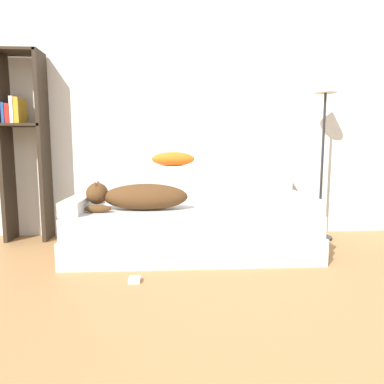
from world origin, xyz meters
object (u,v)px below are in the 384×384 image
at_px(couch, 191,230).
at_px(laptop, 215,209).
at_px(throw_pillow, 173,159).
at_px(power_adapter, 135,280).
at_px(bookshelf, 23,137).
at_px(dog, 138,197).
at_px(floor_lamp, 325,114).

bearing_deg(couch, laptop, -25.44).
bearing_deg(throw_pillow, couch, -69.81).
xyz_separation_m(couch, power_adapter, (-0.42, -0.66, -0.17)).
relative_size(laptop, power_adapter, 4.47).
relative_size(bookshelf, power_adapter, 23.74).
relative_size(dog, throw_pillow, 2.03).
bearing_deg(floor_lamp, power_adapter, -149.05).
relative_size(couch, throw_pillow, 4.91).
height_order(laptop, power_adapter, laptop).
distance_m(dog, power_adapter, 0.77).
bearing_deg(dog, throw_pillow, 58.84).
bearing_deg(laptop, dog, -175.81).
bearing_deg(couch, floor_lamp, 15.52).
bearing_deg(floor_lamp, couch, -164.48).
bearing_deg(laptop, couch, 161.00).
bearing_deg(couch, dog, -171.44).
distance_m(throw_pillow, floor_lamp, 1.50).
bearing_deg(power_adapter, laptop, 43.21).
bearing_deg(laptop, bookshelf, 168.11).
height_order(laptop, floor_lamp, floor_lamp).
relative_size(couch, power_adapter, 26.76).
bearing_deg(throw_pillow, dog, -121.16).
height_order(bookshelf, power_adapter, bookshelf).
bearing_deg(laptop, power_adapter, -130.35).
bearing_deg(floor_lamp, bookshelf, 177.28).
bearing_deg(throw_pillow, bookshelf, 176.78).
distance_m(floor_lamp, power_adapter, 2.32).
relative_size(floor_lamp, power_adapter, 21.14).
distance_m(throw_pillow, power_adapter, 1.35).
bearing_deg(bookshelf, throw_pillow, -3.22).
height_order(couch, dog, dog).
distance_m(couch, bookshelf, 1.83).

